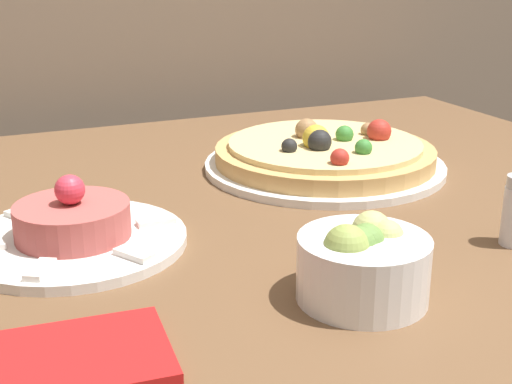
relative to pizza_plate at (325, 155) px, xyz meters
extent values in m
cube|color=brown|center=(-0.11, -0.08, -0.04)|extent=(1.07, 0.89, 0.03)
cylinder|color=brown|center=(0.37, 0.30, -0.43)|extent=(0.06, 0.06, 0.75)
cylinder|color=white|center=(0.00, 0.00, -0.01)|extent=(0.32, 0.32, 0.01)
cylinder|color=tan|center=(0.00, 0.00, 0.00)|extent=(0.29, 0.29, 0.02)
cylinder|color=#E0C684|center=(0.00, 0.00, 0.02)|extent=(0.26, 0.26, 0.01)
sphere|color=#B22D23|center=(0.07, -0.01, 0.03)|extent=(0.03, 0.03, 0.03)
sphere|color=#387F33|center=(0.02, -0.07, 0.03)|extent=(0.02, 0.02, 0.02)
sphere|color=gold|center=(-0.02, -0.01, 0.03)|extent=(0.04, 0.04, 0.04)
sphere|color=black|center=(-0.06, -0.02, 0.03)|extent=(0.02, 0.02, 0.02)
sphere|color=#B22D23|center=(-0.03, -0.10, 0.03)|extent=(0.02, 0.02, 0.02)
sphere|color=#387F33|center=(-0.03, -0.01, 0.03)|extent=(0.02, 0.02, 0.02)
sphere|color=#997047|center=(0.07, 0.01, 0.03)|extent=(0.02, 0.02, 0.02)
sphere|color=#997047|center=(-0.01, 0.03, 0.03)|extent=(0.03, 0.03, 0.03)
sphere|color=black|center=(-0.02, -0.03, 0.03)|extent=(0.03, 0.03, 0.03)
sphere|color=#387F33|center=(0.03, 0.00, 0.03)|extent=(0.02, 0.02, 0.02)
cylinder|color=white|center=(-0.36, -0.13, -0.01)|extent=(0.22, 0.22, 0.01)
cylinder|color=#B2514C|center=(-0.36, -0.13, 0.01)|extent=(0.11, 0.11, 0.03)
sphere|color=#E0384C|center=(-0.36, -0.13, 0.04)|extent=(0.03, 0.03, 0.03)
cube|color=white|center=(-0.27, -0.13, -0.01)|extent=(0.04, 0.02, 0.01)
cube|color=white|center=(-0.31, -0.06, -0.01)|extent=(0.03, 0.04, 0.01)
cube|color=white|center=(-0.40, -0.06, -0.01)|extent=(0.03, 0.04, 0.01)
cube|color=white|center=(-0.40, -0.20, -0.01)|extent=(0.03, 0.04, 0.01)
cube|color=white|center=(-0.31, -0.20, -0.01)|extent=(0.03, 0.04, 0.01)
cylinder|color=white|center=(-0.15, -0.34, 0.01)|extent=(0.11, 0.11, 0.06)
sphere|color=#668E42|center=(-0.15, -0.34, 0.03)|extent=(0.03, 0.03, 0.03)
sphere|color=#B7BC70|center=(-0.13, -0.32, 0.03)|extent=(0.04, 0.04, 0.04)
sphere|color=#8EA34C|center=(-0.17, -0.35, 0.03)|extent=(0.04, 0.04, 0.04)
sphere|color=#668E42|center=(-0.16, -0.34, 0.03)|extent=(0.03, 0.03, 0.03)
sphere|color=#B7BC70|center=(-0.13, -0.34, 0.03)|extent=(0.03, 0.03, 0.03)
sphere|color=#8EA34C|center=(-0.15, -0.34, 0.03)|extent=(0.03, 0.03, 0.03)
cube|color=red|center=(-0.41, -0.34, -0.02)|extent=(0.18, 0.12, 0.01)
camera|label=1|loc=(-0.45, -0.81, 0.26)|focal=50.00mm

